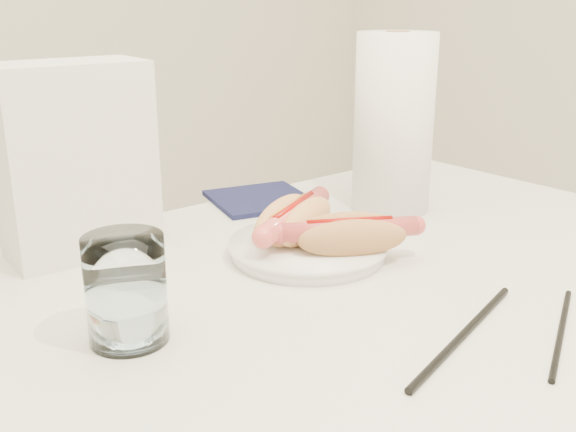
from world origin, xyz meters
TOP-DOWN VIEW (x-y plane):
  - table at (0.00, 0.00)m, footprint 1.20×0.80m
  - plate at (0.06, 0.12)m, footprint 0.24×0.24m
  - hotdog_left at (0.06, 0.15)m, footprint 0.18×0.13m
  - hotdog_right at (0.08, 0.07)m, footprint 0.16×0.13m
  - water_glass at (-0.22, 0.06)m, footprint 0.08×0.08m
  - chopstick_near at (0.04, -0.14)m, footprint 0.24×0.07m
  - chopstick_far at (0.12, -0.20)m, footprint 0.18×0.09m
  - napkin_box at (-0.16, 0.32)m, footprint 0.19×0.11m
  - navy_napkin at (0.16, 0.35)m, footprint 0.18×0.18m
  - paper_towel_roll at (0.29, 0.19)m, footprint 0.15×0.15m

SIDE VIEW (x-z plane):
  - table at x=0.00m, z-range 0.32..1.07m
  - chopstick_far at x=0.12m, z-range 0.75..0.76m
  - chopstick_near at x=0.04m, z-range 0.75..0.76m
  - navy_napkin at x=0.16m, z-range 0.75..0.76m
  - plate at x=0.06m, z-range 0.75..0.77m
  - hotdog_right at x=0.08m, z-range 0.76..0.81m
  - hotdog_left at x=0.06m, z-range 0.76..0.82m
  - water_glass at x=-0.22m, z-range 0.75..0.86m
  - napkin_box at x=-0.16m, z-range 0.75..0.99m
  - paper_towel_roll at x=0.29m, z-range 0.75..1.02m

